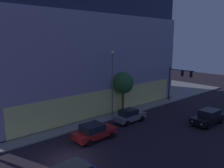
{
  "coord_description": "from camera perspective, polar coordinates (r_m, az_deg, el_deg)",
  "views": [
    {
      "loc": [
        -8.49,
        -15.69,
        9.96
      ],
      "look_at": [
        7.53,
        3.02,
        5.24
      ],
      "focal_mm": 35.9,
      "sensor_mm": 36.0,
      "label": 1
    }
  ],
  "objects": [
    {
      "name": "traffic_light_far_corner",
      "position": [
        37.76,
        16.56,
        1.58
      ],
      "size": [
        0.37,
        4.36,
        5.63
      ],
      "color": "black",
      "rests_on": "sidewalk_corner"
    },
    {
      "name": "sidewalk_tree",
      "position": [
        30.92,
        2.81,
        0.25
      ],
      "size": [
        2.98,
        2.98,
        5.65
      ],
      "color": "#4B3C1E",
      "rests_on": "sidewalk_corner"
    },
    {
      "name": "street_lamp_sidewalk",
      "position": [
        28.51,
        0.1,
        1.93
      ],
      "size": [
        0.44,
        0.44,
        8.69
      ],
      "color": "slate",
      "rests_on": "sidewalk_corner"
    },
    {
      "name": "car_red",
      "position": [
        23.57,
        -4.57,
        -11.97
      ],
      "size": [
        4.61,
        2.3,
        1.67
      ],
      "color": "maroon",
      "rests_on": "ground"
    },
    {
      "name": "car_grey",
      "position": [
        28.29,
        4.52,
        -8.0
      ],
      "size": [
        4.19,
        1.98,
        1.65
      ],
      "color": "slate",
      "rests_on": "ground"
    },
    {
      "name": "modern_building",
      "position": [
        41.33,
        -13.77,
        8.35
      ],
      "size": [
        29.68,
        28.56,
        16.93
      ],
      "color": "#4C4C51",
      "rests_on": "ground"
    },
    {
      "name": "car_black",
      "position": [
        30.0,
        23.27,
        -7.69
      ],
      "size": [
        4.87,
        2.37,
        1.74
      ],
      "color": "black",
      "rests_on": "ground"
    },
    {
      "name": "ground_plane",
      "position": [
        20.43,
        -11.18,
        -18.56
      ],
      "size": [
        120.0,
        120.0,
        0.0
      ],
      "primitive_type": "plane",
      "color": "black"
    }
  ]
}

